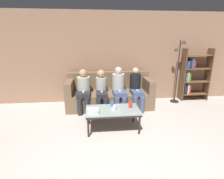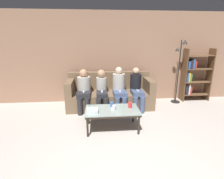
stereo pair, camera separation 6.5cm
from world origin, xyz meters
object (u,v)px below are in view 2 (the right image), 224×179
at_px(coffee_table, 112,111).
at_px(seated_person_mid_left, 102,90).
at_px(tissue_box, 92,110).
at_px(seated_person_right_end, 136,88).
at_px(couch, 110,94).
at_px(cup_near_right, 112,104).
at_px(cup_near_left, 114,108).
at_px(bookshelf, 193,76).
at_px(seated_person_mid_right, 119,87).
at_px(game_remote, 112,109).
at_px(seated_person_left_end, 84,89).
at_px(standing_lamp, 180,65).
at_px(cup_far_center, 130,105).

relative_size(coffee_table, seated_person_mid_left, 1.04).
bearing_deg(tissue_box, seated_person_right_end, 46.77).
height_order(couch, cup_near_right, couch).
bearing_deg(cup_near_left, bookshelf, 32.37).
bearing_deg(seated_person_mid_left, seated_person_mid_right, 4.58).
height_order(cup_near_right, bookshelf, bookshelf).
xyz_separation_m(coffee_table, game_remote, (0.00, 0.00, 0.05)).
relative_size(coffee_table, seated_person_mid_right, 0.98).
xyz_separation_m(couch, coffee_table, (-0.05, -1.33, 0.06)).
bearing_deg(seated_person_right_end, seated_person_left_end, 179.15).
bearing_deg(seated_person_right_end, cup_near_left, -122.85).
distance_m(standing_lamp, seated_person_left_end, 2.79).
bearing_deg(tissue_box, coffee_table, 18.97).
xyz_separation_m(game_remote, bookshelf, (2.60, 1.61, 0.32)).
xyz_separation_m(cup_near_right, seated_person_mid_right, (0.28, 0.93, 0.11)).
relative_size(game_remote, standing_lamp, 0.08).
xyz_separation_m(tissue_box, seated_person_mid_right, (0.69, 1.24, 0.11)).
distance_m(cup_far_center, seated_person_mid_left, 1.14).
xyz_separation_m(bookshelf, standing_lamp, (-0.54, -0.14, 0.35)).
height_order(cup_near_left, cup_far_center, cup_far_center).
height_order(cup_near_right, game_remote, cup_near_right).
height_order(coffee_table, cup_far_center, cup_far_center).
xyz_separation_m(coffee_table, seated_person_left_end, (-0.65, 1.11, 0.19)).
distance_m(coffee_table, seated_person_mid_left, 1.09).
relative_size(couch, seated_person_right_end, 2.09).
distance_m(seated_person_mid_left, seated_person_right_end, 0.93).
bearing_deg(cup_near_right, seated_person_left_end, 124.76).
distance_m(cup_near_right, seated_person_right_end, 1.18).
height_order(standing_lamp, seated_person_right_end, standing_lamp).
bearing_deg(seated_person_mid_left, bookshelf, 11.14).
bearing_deg(seated_person_mid_right, standing_lamp, 11.69).
bearing_deg(couch, cup_far_center, -75.14).
height_order(couch, cup_near_left, couch).
xyz_separation_m(cup_near_right, cup_far_center, (0.38, -0.10, 0.01)).
bearing_deg(standing_lamp, seated_person_mid_right, -168.31).
bearing_deg(standing_lamp, coffee_table, -144.61).
distance_m(seated_person_left_end, seated_person_right_end, 1.40).
bearing_deg(cup_near_left, couch, 89.37).
relative_size(cup_far_center, seated_person_mid_left, 0.11).
distance_m(cup_near_right, seated_person_mid_right, 0.98).
bearing_deg(seated_person_right_end, tissue_box, -133.23).
bearing_deg(seated_person_right_end, game_remote, -124.55).
distance_m(couch, seated_person_left_end, 0.77).
height_order(couch, coffee_table, couch).
bearing_deg(tissue_box, game_remote, 18.97).
height_order(coffee_table, bookshelf, bookshelf).
relative_size(bookshelf, seated_person_right_end, 1.42).
bearing_deg(couch, bookshelf, 6.30).
height_order(cup_near_right, seated_person_mid_right, seated_person_mid_right).
distance_m(cup_far_center, tissue_box, 0.82).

